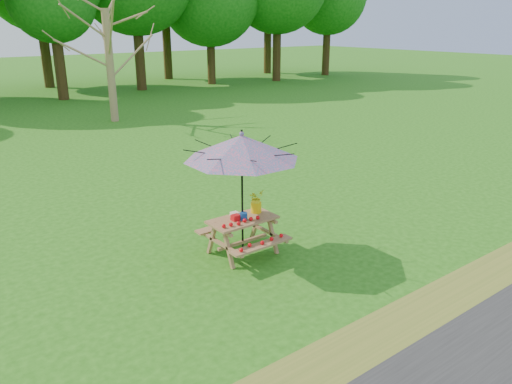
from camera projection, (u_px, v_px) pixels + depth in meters
ground at (267, 261)px, 8.67m from camera, size 120.00×120.00×0.00m
drygrass_strip at (399, 337)px, 6.57m from camera, size 120.00×1.20×0.01m
picnic_table at (243, 237)px, 8.85m from camera, size 1.20×1.32×0.67m
patio_umbrella at (242, 148)px, 8.33m from camera, size 2.57×2.57×2.25m
produce_bins at (239, 216)px, 8.71m from camera, size 0.26×0.37×0.13m
tomatoes_row at (241, 222)px, 8.51m from camera, size 0.77×0.13×0.07m
flower_bucket at (256, 201)px, 8.96m from camera, size 0.29×0.27×0.42m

